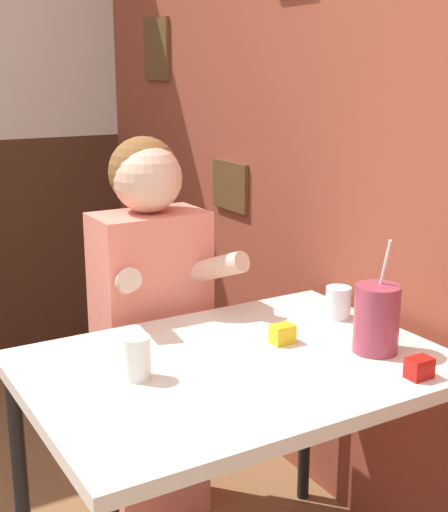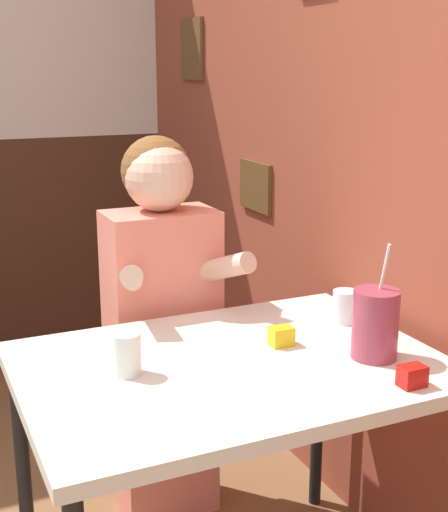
# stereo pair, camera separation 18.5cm
# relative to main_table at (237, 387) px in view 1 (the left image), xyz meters

# --- Properties ---
(brick_wall_right) EXTENTS (0.08, 4.53, 2.70)m
(brick_wall_right) POSITION_rel_main_table_xyz_m (0.59, 0.85, 0.69)
(brick_wall_right) COLOR brown
(brick_wall_right) RESTS_ON ground_plane
(main_table) EXTENTS (1.03, 0.75, 0.73)m
(main_table) POSITION_rel_main_table_xyz_m (0.00, 0.00, 0.00)
(main_table) COLOR beige
(main_table) RESTS_ON ground_plane
(person_seated) EXTENTS (0.42, 0.41, 1.24)m
(person_seated) POSITION_rel_main_table_xyz_m (0.01, 0.52, -0.00)
(person_seated) COLOR #EA7F6B
(person_seated) RESTS_ON ground_plane
(cocktail_pitcher) EXTENTS (0.12, 0.12, 0.30)m
(cocktail_pitcher) POSITION_rel_main_table_xyz_m (0.34, -0.12, 0.16)
(cocktail_pitcher) COLOR #99384C
(cocktail_pitcher) RESTS_ON main_table
(glass_near_pitcher) EXTENTS (0.07, 0.07, 0.09)m
(glass_near_pitcher) POSITION_rel_main_table_xyz_m (0.42, 0.12, 0.12)
(glass_near_pitcher) COLOR silver
(glass_near_pitcher) RESTS_ON main_table
(glass_center) EXTENTS (0.07, 0.07, 0.10)m
(glass_center) POSITION_rel_main_table_xyz_m (-0.25, 0.04, 0.12)
(glass_center) COLOR silver
(glass_center) RESTS_ON main_table
(condiment_ketchup) EXTENTS (0.06, 0.04, 0.05)m
(condiment_ketchup) POSITION_rel_main_table_xyz_m (0.32, -0.30, 0.09)
(condiment_ketchup) COLOR #B7140F
(condiment_ketchup) RESTS_ON main_table
(condiment_mustard) EXTENTS (0.06, 0.04, 0.05)m
(condiment_mustard) POSITION_rel_main_table_xyz_m (0.17, 0.04, 0.09)
(condiment_mustard) COLOR yellow
(condiment_mustard) RESTS_ON main_table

